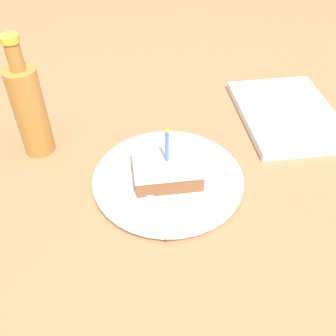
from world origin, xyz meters
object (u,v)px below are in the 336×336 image
at_px(bottle, 29,109).
at_px(marble_board, 287,114).
at_px(plate, 168,178).
at_px(fork, 155,206).
at_px(cake_slice, 167,168).

xyz_separation_m(bottle, marble_board, (0.04, -0.56, -0.09)).
height_order(plate, marble_board, marble_board).
bearing_deg(marble_board, plate, 119.79).
bearing_deg(plate, marble_board, -60.21).
xyz_separation_m(fork, bottle, (0.21, 0.22, 0.08)).
height_order(plate, fork, fork).
height_order(bottle, marble_board, bottle).
relative_size(fork, bottle, 0.70).
relative_size(bottle, marble_board, 0.87).
height_order(fork, marble_board, fork).
xyz_separation_m(plate, bottle, (0.14, 0.25, 0.09)).
relative_size(fork, marble_board, 0.61).
xyz_separation_m(cake_slice, marble_board, (0.17, -0.31, -0.03)).
distance_m(cake_slice, bottle, 0.29).
bearing_deg(plate, bottle, 61.73).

